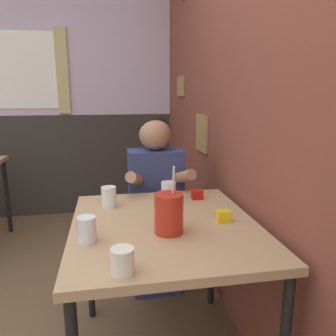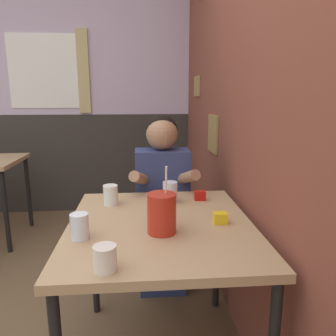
{
  "view_description": "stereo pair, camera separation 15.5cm",
  "coord_description": "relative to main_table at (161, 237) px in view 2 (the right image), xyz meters",
  "views": [
    {
      "loc": [
        0.69,
        -1.12,
        1.32
      ],
      "look_at": [
        0.97,
        0.44,
        0.96
      ],
      "focal_mm": 35.0,
      "sensor_mm": 36.0,
      "label": 1
    },
    {
      "loc": [
        0.84,
        -1.14,
        1.32
      ],
      "look_at": [
        0.97,
        0.44,
        0.96
      ],
      "focal_mm": 35.0,
      "sensor_mm": 36.0,
      "label": 2
    }
  ],
  "objects": [
    {
      "name": "brick_wall_right",
      "position": [
        0.48,
        1.01,
        0.67
      ],
      "size": [
        0.08,
        4.53,
        2.7
      ],
      "color": "brown",
      "rests_on": "ground_plane"
    },
    {
      "name": "glass_near_pitcher",
      "position": [
        -0.33,
        -0.14,
        0.12
      ],
      "size": [
        0.07,
        0.07,
        0.1
      ],
      "color": "silver",
      "rests_on": "main_table"
    },
    {
      "name": "condiment_ketchup",
      "position": [
        0.23,
        0.31,
        0.1
      ],
      "size": [
        0.06,
        0.04,
        0.05
      ],
      "color": "#B7140F",
      "rests_on": "main_table"
    },
    {
      "name": "main_table",
      "position": [
        0.0,
        0.0,
        0.0
      ],
      "size": [
        0.83,
        0.94,
        0.75
      ],
      "color": "tan",
      "rests_on": "ground_plane"
    },
    {
      "name": "cocktail_pitcher",
      "position": [
        -0.0,
        -0.11,
        0.16
      ],
      "size": [
        0.12,
        0.12,
        0.29
      ],
      "color": "#B22819",
      "rests_on": "main_table"
    },
    {
      "name": "glass_center",
      "position": [
        -0.25,
        0.27,
        0.12
      ],
      "size": [
        0.08,
        0.08,
        0.11
      ],
      "color": "silver",
      "rests_on": "main_table"
    },
    {
      "name": "back_wall",
      "position": [
        -0.94,
        2.31,
        0.68
      ],
      "size": [
        5.75,
        0.09,
        2.7
      ],
      "color": "silver",
      "rests_on": "ground_plane"
    },
    {
      "name": "glass_far_side",
      "position": [
        -0.21,
        -0.4,
        0.11
      ],
      "size": [
        0.08,
        0.08,
        0.09
      ],
      "color": "silver",
      "rests_on": "main_table"
    },
    {
      "name": "person_seated",
      "position": [
        0.05,
        0.64,
        -0.05
      ],
      "size": [
        0.42,
        0.4,
        1.19
      ],
      "color": "navy",
      "rests_on": "ground_plane"
    },
    {
      "name": "condiment_mustard",
      "position": [
        0.27,
        -0.03,
        0.1
      ],
      "size": [
        0.06,
        0.04,
        0.05
      ],
      "color": "yellow",
      "rests_on": "main_table"
    },
    {
      "name": "glass_by_brick",
      "position": [
        0.07,
        0.28,
        0.13
      ],
      "size": [
        0.08,
        0.08,
        0.11
      ],
      "color": "silver",
      "rests_on": "main_table"
    }
  ]
}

